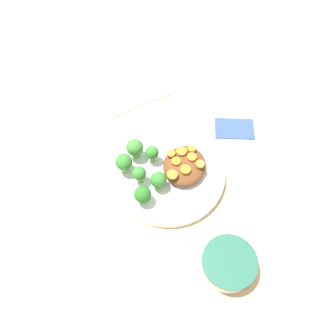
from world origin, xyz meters
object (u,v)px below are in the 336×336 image
at_px(dip_bowl, 229,263).
at_px(napkin, 235,128).
at_px(fork, 136,105).
at_px(plate, 168,172).

height_order(dip_bowl, napkin, dip_bowl).
height_order(fork, napkin, same).
relative_size(plate, fork, 1.85).
bearing_deg(fork, plate, 85.84).
distance_m(plate, dip_bowl, 0.25).
xyz_separation_m(dip_bowl, fork, (0.32, -0.37, -0.02)).
height_order(plate, fork, plate).
relative_size(plate, dip_bowl, 2.44).
distance_m(plate, napkin, 0.23).
distance_m(plate, fork, 0.24).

